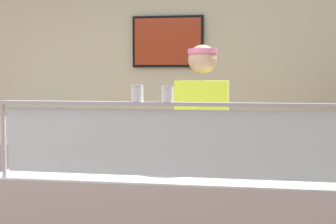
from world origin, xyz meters
name	(u,v)px	position (x,y,z in m)	size (l,w,h in m)	color
shop_rear_unit	(217,92)	(1.13, 2.63, 1.36)	(6.68, 0.13, 2.70)	beige
sneeze_guard	(182,132)	(1.14, 0.06, 1.23)	(2.10, 0.06, 0.45)	#B2B5BC
pizza_tray	(168,168)	(1.00, 0.41, 0.97)	(0.42, 0.42, 0.04)	#9EA0A8
pizza_server	(164,165)	(0.98, 0.39, 0.99)	(0.07, 0.28, 0.01)	#ADAFB7
parmesan_shaker	(137,94)	(0.89, 0.06, 1.44)	(0.07, 0.07, 0.09)	white
pepper_flake_shaker	(168,95)	(1.06, 0.06, 1.43)	(0.07, 0.07, 0.09)	white
worker_figure	(203,148)	(1.15, 1.02, 1.01)	(0.41, 0.50, 1.76)	#23232D
prep_shelf	(29,183)	(-0.76, 2.14, 0.43)	(0.70, 0.55, 0.85)	#B7BABF
pizza_box_stack	(28,129)	(-0.76, 2.14, 0.99)	(0.46, 0.44, 0.27)	silver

